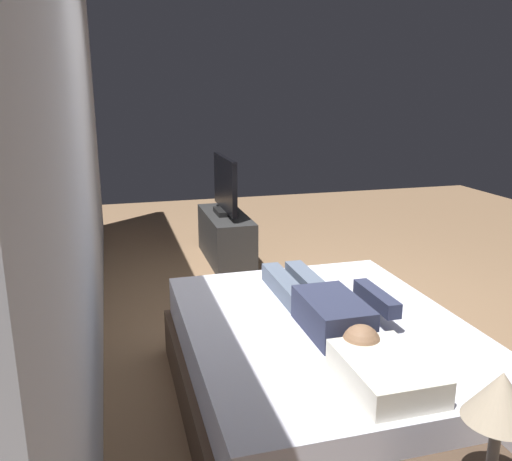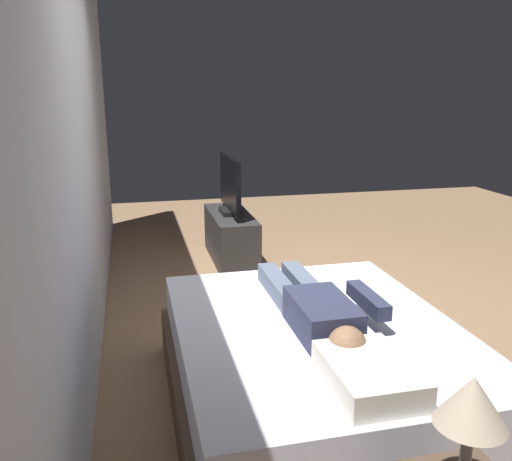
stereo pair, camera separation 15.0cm
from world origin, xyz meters
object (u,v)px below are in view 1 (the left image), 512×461
bed (324,369)px  person (325,307)px  pillow (385,372)px  remote (379,301)px  tv_stand (226,237)px  tv (225,187)px  lamp (500,399)px

bed → person: bearing=-8.6°
pillow → remote: pillow is taller
tv_stand → remote: bearing=-172.5°
pillow → tv_stand: 3.47m
bed → pillow: (-0.64, 0.00, 0.34)m
person → tv_stand: (2.79, -0.06, -0.37)m
bed → pillow: 0.72m
tv_stand → tv: (-0.00, 0.00, 0.53)m
tv → lamp: 4.08m
person → tv: 2.79m
tv_stand → lamp: lamp is taller
remote → tv_stand: remote is taller
tv_stand → lamp: (-4.07, 0.03, 0.60)m
bed → person: size_ratio=1.52×
person → remote: bearing=-69.5°
tv → lamp: tv is taller
bed → pillow: bearing=180.0°
pillow → tv: bearing=-1.0°
remote → lamp: (-1.44, 0.38, 0.30)m
remote → lamp: lamp is taller
bed → lamp: 1.39m
tv → person: bearing=178.8°
tv_stand → lamp: size_ratio=2.62×
bed → lamp: lamp is taller
person → lamp: 1.31m
bed → remote: 0.53m
remote → lamp: 1.52m
tv → tv_stand: bearing=0.0°
bed → pillow: size_ratio=4.00×
remote → tv: bearing=7.5°
pillow → person: person is taller
person → pillow: bearing=179.6°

